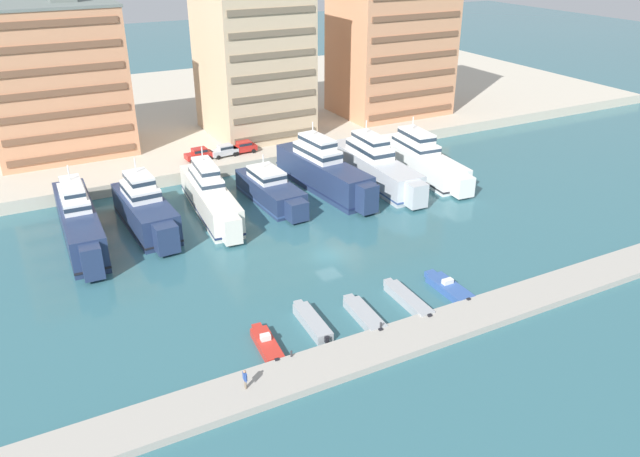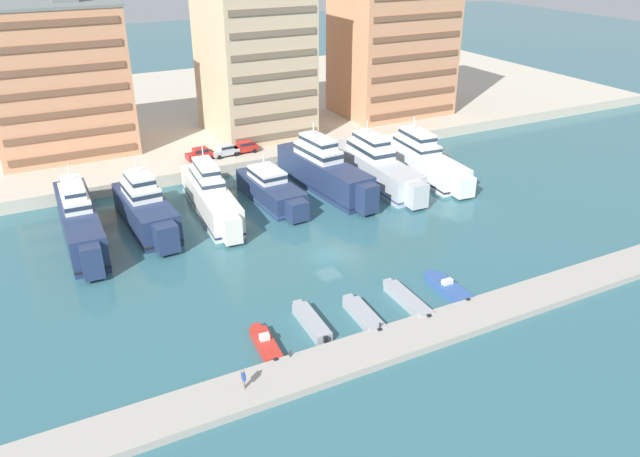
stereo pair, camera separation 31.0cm
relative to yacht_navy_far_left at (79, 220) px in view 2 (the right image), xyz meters
The scene contains 24 objects.
ground_plane 29.33m from the yacht_navy_far_left, 34.83° to the right, with size 400.00×400.00×0.00m, color #336670.
quay_promenade 52.75m from the yacht_navy_far_left, 62.93° to the left, with size 180.00×70.00×1.77m, color beige.
pier_dock 41.86m from the yacht_navy_far_left, 54.99° to the right, with size 120.00×4.53×0.70m, color #A8A399.
yacht_navy_far_left is the anchor object (origin of this frame).
yacht_navy_left 7.66m from the yacht_navy_far_left, ahead, with size 5.18×17.13×8.42m.
yacht_ivory_mid_left 16.07m from the yacht_navy_far_left, ahead, with size 5.20×20.98×8.11m.
yacht_navy_center_left 24.35m from the yacht_navy_far_left, ahead, with size 5.00×16.04×6.05m.
yacht_navy_center 32.59m from the yacht_navy_far_left, ahead, with size 5.94×21.64×9.09m.
yacht_silver_center_right 40.43m from the yacht_navy_far_left, ahead, with size 4.99×22.33×8.44m.
yacht_white_mid_right 48.69m from the yacht_navy_far_left, ahead, with size 6.10×22.75×7.80m.
motorboat_red_far_left 31.31m from the yacht_navy_far_left, 69.54° to the right, with size 2.02×6.01×1.25m.
motorboat_grey_left 32.46m from the yacht_navy_far_left, 60.57° to the right, with size 1.82×6.80×0.97m.
motorboat_grey_mid_left 36.05m from the yacht_navy_far_left, 54.59° to the right, with size 2.07×6.74×0.85m.
motorboat_grey_center_left 39.09m from the yacht_navy_far_left, 48.26° to the right, with size 1.72×7.64×0.89m.
motorboat_blue_center 42.57m from the yacht_navy_far_left, 43.17° to the right, with size 2.06×6.64×1.23m.
car_red_far_left 25.28m from the yacht_navy_far_left, 39.17° to the left, with size 4.18×2.10×1.80m.
car_silver_left 28.28m from the yacht_navy_far_left, 33.73° to the left, with size 4.22×2.17×1.80m.
car_red_mid_left 31.09m from the yacht_navy_far_left, 30.83° to the left, with size 4.12×1.95×1.80m.
apartment_block_far_left 31.01m from the yacht_navy_far_left, 84.68° to the left, with size 19.74×14.05×23.91m.
apartment_block_left 43.16m from the yacht_navy_far_left, 37.96° to the left, with size 15.47×17.25×27.57m.
apartment_block_mid_left 66.30m from the yacht_navy_far_left, 23.32° to the left, with size 19.78×15.15×28.54m.
pedestrian_near_edge 34.90m from the yacht_navy_far_left, 78.37° to the right, with size 0.27×0.68×1.75m.
bollard_west 34.40m from the yacht_navy_far_left, 69.68° to the right, with size 0.20×0.20×0.61m.
bollard_west_mid 38.41m from the yacht_navy_far_left, 57.10° to the right, with size 0.20×0.20×0.61m.
Camera 2 is at (-29.46, -54.37, 33.24)m, focal length 35.00 mm.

